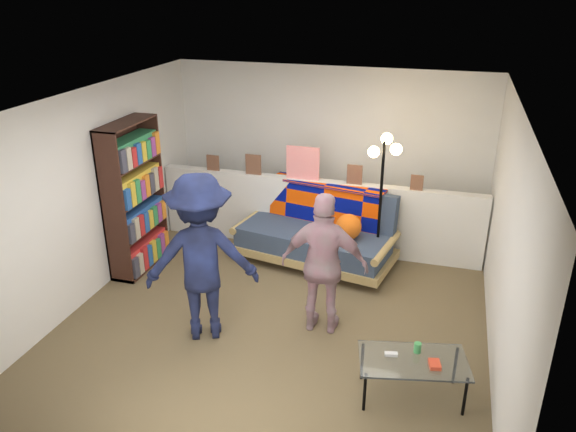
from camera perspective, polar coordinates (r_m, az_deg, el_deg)
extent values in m
plane|color=brown|center=(6.41, -1.02, -10.03)|extent=(5.00, 5.00, 0.00)
cube|color=silver|center=(8.12, 4.21, 6.59)|extent=(4.50, 0.10, 2.40)
cube|color=silver|center=(6.82, -19.48, 1.99)|extent=(0.10, 5.00, 2.40)
cube|color=silver|center=(5.65, 21.27, -2.67)|extent=(0.10, 5.00, 2.40)
cube|color=white|center=(5.48, -1.20, 11.47)|extent=(4.50, 5.00, 0.10)
cube|color=silver|center=(7.71, 2.93, 0.18)|extent=(4.45, 0.15, 1.00)
cube|color=brown|center=(7.94, -7.64, 5.38)|extent=(0.18, 0.02, 0.22)
cube|color=brown|center=(7.71, -3.54, 5.24)|extent=(0.22, 0.02, 0.28)
cube|color=white|center=(7.49, 1.51, 5.40)|extent=(0.45, 0.02, 0.45)
cube|color=brown|center=(7.38, 6.78, 4.20)|extent=(0.20, 0.02, 0.26)
cube|color=brown|center=(7.31, 12.96, 3.32)|extent=(0.16, 0.02, 0.20)
cube|color=tan|center=(7.44, 2.66, -3.59)|extent=(2.19, 1.28, 0.11)
cube|color=#314058|center=(7.31, 2.51, -2.48)|extent=(2.05, 1.10, 0.26)
cube|color=#314058|center=(7.52, 3.84, 0.95)|extent=(1.96, 0.61, 0.61)
cylinder|color=tan|center=(7.73, -3.89, -0.32)|extent=(0.26, 0.92, 0.10)
cylinder|color=tan|center=(7.02, 9.96, -3.20)|extent=(0.26, 0.92, 0.10)
cube|color=navy|center=(7.45, 3.58, 0.73)|extent=(1.56, 0.40, 0.56)
cube|color=navy|center=(7.46, 4.07, 3.25)|extent=(1.59, 0.55, 0.03)
sphere|color=#DC5613|center=(7.02, 6.16, -1.10)|extent=(0.32, 0.32, 0.32)
cube|color=black|center=(7.37, -16.37, 1.96)|extent=(0.02, 0.96, 1.92)
cube|color=black|center=(6.93, -17.34, 0.47)|extent=(0.32, 0.02, 1.92)
cube|color=black|center=(7.66, -13.60, 3.09)|extent=(0.32, 0.02, 1.92)
cube|color=black|center=(7.01, -16.20, 9.09)|extent=(0.32, 0.96, 0.02)
cube|color=black|center=(7.67, -14.64, -4.70)|extent=(0.32, 0.96, 0.04)
cube|color=black|center=(7.46, -15.02, -1.36)|extent=(0.32, 0.92, 0.02)
cube|color=black|center=(7.29, -15.38, 1.85)|extent=(0.32, 0.92, 0.02)
cube|color=black|center=(7.14, -15.75, 5.19)|extent=(0.32, 0.92, 0.02)
cube|color=red|center=(7.57, -14.64, -3.44)|extent=(0.23, 0.90, 0.32)
cube|color=#2553A1|center=(7.38, -15.01, -0.18)|extent=(0.23, 0.90, 0.30)
cube|color=gold|center=(7.22, -15.37, 3.09)|extent=(0.23, 0.90, 0.32)
cube|color=#2D7E4C|center=(7.09, -15.75, 6.50)|extent=(0.23, 0.90, 0.30)
cylinder|color=black|center=(5.14, 7.79, -17.33)|extent=(0.03, 0.03, 0.38)
cylinder|color=black|center=(5.27, 17.53, -17.15)|extent=(0.03, 0.03, 0.38)
cylinder|color=black|center=(5.46, 7.54, -14.49)|extent=(0.03, 0.03, 0.38)
cylinder|color=black|center=(5.59, 16.61, -14.40)|extent=(0.03, 0.03, 0.38)
cube|color=silver|center=(5.23, 12.61, -14.15)|extent=(1.04, 0.71, 0.02)
cube|color=silver|center=(5.22, 10.44, -13.64)|extent=(0.12, 0.07, 0.03)
cube|color=#E24328|center=(5.18, 14.68, -14.37)|extent=(0.12, 0.15, 0.04)
cylinder|color=#42A052|center=(5.29, 13.02, -12.90)|extent=(0.08, 0.08, 0.10)
cylinder|color=black|center=(7.39, 8.90, -5.33)|extent=(0.26, 0.26, 0.03)
cylinder|color=black|center=(7.03, 9.32, 0.73)|extent=(0.04, 0.04, 1.72)
sphere|color=#FFC672|center=(6.85, 8.70, 6.46)|extent=(0.14, 0.14, 0.14)
sphere|color=#FFC672|center=(6.74, 10.93, 6.66)|extent=(0.14, 0.14, 0.14)
sphere|color=#FFC672|center=(6.87, 10.01, 7.74)|extent=(0.14, 0.14, 0.14)
imported|color=black|center=(5.74, -8.81, -4.22)|extent=(1.32, 1.06, 1.79)
imported|color=pink|center=(5.81, 3.71, -4.93)|extent=(0.92, 0.41, 1.55)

